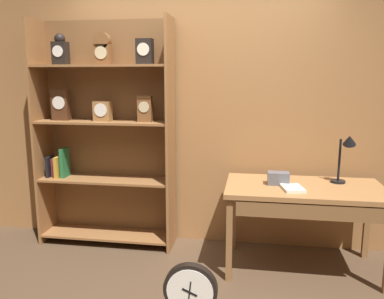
% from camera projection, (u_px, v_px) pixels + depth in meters
% --- Properties ---
extents(back_wood_panel, '(4.80, 0.05, 2.60)m').
position_uv_depth(back_wood_panel, '(198.00, 115.00, 3.81)').
color(back_wood_panel, '#9E6B3D').
rests_on(back_wood_panel, ground).
extents(bookshelf, '(1.35, 0.36, 2.21)m').
position_uv_depth(bookshelf, '(104.00, 131.00, 3.79)').
color(bookshelf, brown).
rests_on(bookshelf, ground).
extents(workbench, '(1.33, 0.72, 0.75)m').
position_uv_depth(workbench, '(305.00, 196.00, 3.27)').
color(workbench, '#9E6B3D').
rests_on(workbench, ground).
extents(desk_lamp, '(0.19, 0.19, 0.45)m').
position_uv_depth(desk_lamp, '(346.00, 151.00, 3.30)').
color(desk_lamp, black).
rests_on(desk_lamp, workbench).
extents(toolbox_small, '(0.18, 0.11, 0.11)m').
position_uv_depth(toolbox_small, '(278.00, 178.00, 3.33)').
color(toolbox_small, '#595960').
rests_on(toolbox_small, workbench).
extents(open_repair_manual, '(0.20, 0.25, 0.02)m').
position_uv_depth(open_repair_manual, '(293.00, 188.00, 3.17)').
color(open_repair_manual, silver).
rests_on(open_repair_manual, workbench).
extents(round_clock_large, '(0.38, 0.11, 0.42)m').
position_uv_depth(round_clock_large, '(190.00, 292.00, 2.65)').
color(round_clock_large, black).
rests_on(round_clock_large, ground).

